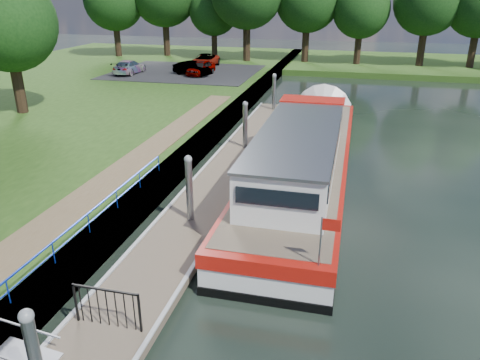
% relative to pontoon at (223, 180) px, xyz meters
% --- Properties ---
extents(bank_edge, '(1.10, 90.00, 0.78)m').
position_rel_pontoon_xyz_m(bank_edge, '(-2.55, 2.00, 0.20)').
color(bank_edge, '#473D2D').
rests_on(bank_edge, ground).
extents(far_bank, '(60.00, 18.00, 0.60)m').
position_rel_pontoon_xyz_m(far_bank, '(12.00, 39.00, 0.12)').
color(far_bank, '#234313').
rests_on(far_bank, ground).
extents(footpath, '(1.60, 40.00, 0.05)m').
position_rel_pontoon_xyz_m(footpath, '(-4.40, -5.00, 0.62)').
color(footpath, brown).
rests_on(footpath, riverbank).
extents(carpark, '(14.00, 12.00, 0.06)m').
position_rel_pontoon_xyz_m(carpark, '(-11.00, 25.00, 0.62)').
color(carpark, black).
rests_on(carpark, riverbank).
extents(blue_fence, '(0.04, 18.04, 0.72)m').
position_rel_pontoon_xyz_m(blue_fence, '(-2.75, -10.00, 1.13)').
color(blue_fence, '#0C2DBF').
rests_on(blue_fence, riverbank).
extents(pontoon, '(2.50, 30.00, 0.56)m').
position_rel_pontoon_xyz_m(pontoon, '(0.00, 0.00, 0.00)').
color(pontoon, brown).
rests_on(pontoon, ground).
extents(mooring_piles, '(0.30, 27.30, 3.55)m').
position_rel_pontoon_xyz_m(mooring_piles, '(0.00, 0.00, 1.10)').
color(mooring_piles, gray).
rests_on(mooring_piles, ground).
extents(gangway, '(2.58, 1.00, 0.92)m').
position_rel_pontoon_xyz_m(gangway, '(-1.85, -12.50, 0.44)').
color(gangway, '#A5A8AD').
rests_on(gangway, ground).
extents(gate_panel, '(1.85, 0.05, 1.15)m').
position_rel_pontoon_xyz_m(gate_panel, '(-0.00, -10.80, 0.97)').
color(gate_panel, black).
rests_on(gate_panel, ground).
extents(barge, '(4.36, 21.15, 4.78)m').
position_rel_pontoon_xyz_m(barge, '(3.60, 1.91, 0.90)').
color(barge, black).
rests_on(barge, ground).
extents(bank_tree_a, '(6.12, 6.12, 9.72)m').
position_rel_pontoon_xyz_m(bank_tree_a, '(-15.99, 7.08, 6.84)').
color(bank_tree_a, '#332316').
rests_on(bank_tree_a, riverbank).
extents(car_a, '(2.14, 4.09, 1.33)m').
position_rel_pontoon_xyz_m(car_a, '(-8.86, 23.59, 1.31)').
color(car_a, '#999999').
rests_on(car_a, carpark).
extents(car_b, '(4.09, 2.77, 1.27)m').
position_rel_pontoon_xyz_m(car_b, '(-9.65, 23.25, 1.29)').
color(car_b, '#999999').
rests_on(car_b, carpark).
extents(car_c, '(1.82, 4.46, 1.29)m').
position_rel_pontoon_xyz_m(car_c, '(-15.82, 22.61, 1.30)').
color(car_c, '#999999').
rests_on(car_c, carpark).
extents(car_d, '(2.32, 4.84, 1.33)m').
position_rel_pontoon_xyz_m(car_d, '(-9.98, 28.27, 1.32)').
color(car_d, '#999999').
rests_on(car_d, carpark).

